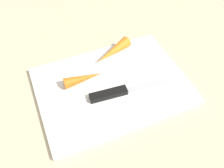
{
  "coord_description": "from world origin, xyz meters",
  "views": [
    {
      "loc": [
        -0.15,
        -0.35,
        0.47
      ],
      "look_at": [
        0.0,
        0.0,
        0.01
      ],
      "focal_mm": 38.74,
      "sensor_mm": 36.0,
      "label": 1
    }
  ],
  "objects": [
    {
      "name": "carrot_short",
      "position": [
        -0.06,
        0.03,
        0.03
      ],
      "size": [
        0.1,
        0.03,
        0.03
      ],
      "primitive_type": "cone",
      "rotation": [
        0.0,
        1.57,
        6.25
      ],
      "color": "orange",
      "rests_on": "cutting_board"
    },
    {
      "name": "cutting_board",
      "position": [
        0.0,
        0.0,
        0.01
      ],
      "size": [
        0.36,
        0.26,
        0.01
      ],
      "primitive_type": "cube",
      "color": "white",
      "rests_on": "ground_plane"
    },
    {
      "name": "carrot_long",
      "position": [
        0.04,
        0.09,
        0.03
      ],
      "size": [
        0.11,
        0.07,
        0.03
      ],
      "primitive_type": "cone",
      "rotation": [
        0.0,
        1.57,
        3.54
      ],
      "color": "orange",
      "rests_on": "cutting_board"
    },
    {
      "name": "ground_plane",
      "position": [
        0.0,
        0.0,
        0.0
      ],
      "size": [
        1.4,
        1.4,
        0.0
      ],
      "primitive_type": "plane",
      "color": "#C6B793"
    },
    {
      "name": "knife",
      "position": [
        -0.01,
        -0.03,
        0.02
      ],
      "size": [
        0.2,
        0.04,
        0.01
      ],
      "rotation": [
        0.0,
        0.0,
        6.19
      ],
      "color": "#B7B7BC",
      "rests_on": "cutting_board"
    }
  ]
}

